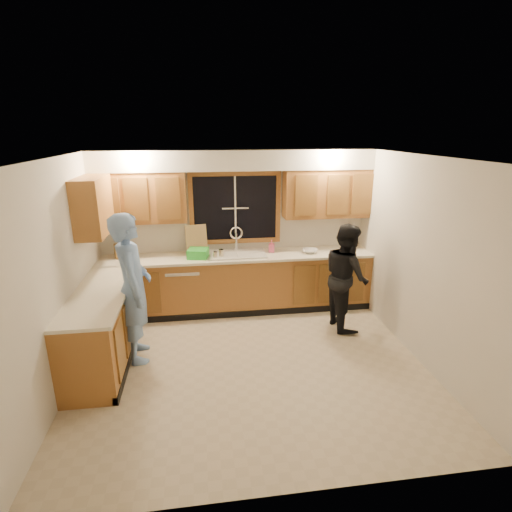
{
  "coord_description": "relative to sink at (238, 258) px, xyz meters",
  "views": [
    {
      "loc": [
        -0.55,
        -4.3,
        2.78
      ],
      "look_at": [
        0.15,
        0.65,
        1.19
      ],
      "focal_mm": 28.0,
      "sensor_mm": 36.0,
      "label": 1
    }
  ],
  "objects": [
    {
      "name": "floor",
      "position": [
        0.0,
        -1.6,
        -0.86
      ],
      "size": [
        4.2,
        4.2,
        0.0
      ],
      "primitive_type": "plane",
      "color": "#BEAE92",
      "rests_on": "ground"
    },
    {
      "name": "ceiling",
      "position": [
        0.0,
        -1.6,
        1.64
      ],
      "size": [
        4.2,
        4.2,
        0.0
      ],
      "primitive_type": "plane",
      "rotation": [
        3.14,
        0.0,
        0.0
      ],
      "color": "white"
    },
    {
      "name": "wall_back",
      "position": [
        0.0,
        0.3,
        0.39
      ],
      "size": [
        4.2,
        0.0,
        4.2
      ],
      "primitive_type": "plane",
      "rotation": [
        1.57,
        0.0,
        0.0
      ],
      "color": "beige",
      "rests_on": "ground"
    },
    {
      "name": "wall_left",
      "position": [
        -2.1,
        -1.6,
        0.39
      ],
      "size": [
        0.0,
        3.8,
        3.8
      ],
      "primitive_type": "plane",
      "rotation": [
        1.57,
        0.0,
        1.57
      ],
      "color": "beige",
      "rests_on": "ground"
    },
    {
      "name": "wall_right",
      "position": [
        2.1,
        -1.6,
        0.39
      ],
      "size": [
        0.0,
        3.8,
        3.8
      ],
      "primitive_type": "plane",
      "rotation": [
        1.57,
        0.0,
        -1.57
      ],
      "color": "beige",
      "rests_on": "ground"
    },
    {
      "name": "base_cabinets_back",
      "position": [
        0.0,
        -0.0,
        -0.42
      ],
      "size": [
        4.2,
        0.6,
        0.88
      ],
      "primitive_type": "cube",
      "color": "#A3672F",
      "rests_on": "ground"
    },
    {
      "name": "base_cabinets_left",
      "position": [
        -1.8,
        -1.25,
        -0.42
      ],
      "size": [
        0.6,
        1.9,
        0.88
      ],
      "primitive_type": "cube",
      "color": "#A3672F",
      "rests_on": "ground"
    },
    {
      "name": "countertop_back",
      "position": [
        0.0,
        -0.02,
        0.04
      ],
      "size": [
        4.2,
        0.63,
        0.04
      ],
      "primitive_type": "cube",
      "color": "#F2E8CB",
      "rests_on": "base_cabinets_back"
    },
    {
      "name": "countertop_left",
      "position": [
        -1.79,
        -1.25,
        0.04
      ],
      "size": [
        0.63,
        1.9,
        0.04
      ],
      "primitive_type": "cube",
      "color": "#F2E8CB",
      "rests_on": "base_cabinets_left"
    },
    {
      "name": "upper_cabinets_left",
      "position": [
        -1.43,
        0.13,
        0.96
      ],
      "size": [
        1.35,
        0.33,
        0.75
      ],
      "primitive_type": "cube",
      "color": "#A3672F",
      "rests_on": "wall_back"
    },
    {
      "name": "upper_cabinets_right",
      "position": [
        1.43,
        0.13,
        0.96
      ],
      "size": [
        1.35,
        0.33,
        0.75
      ],
      "primitive_type": "cube",
      "color": "#A3672F",
      "rests_on": "wall_back"
    },
    {
      "name": "upper_cabinets_return",
      "position": [
        -1.94,
        -0.48,
        0.96
      ],
      "size": [
        0.33,
        0.9,
        0.75
      ],
      "primitive_type": "cube",
      "color": "#A3672F",
      "rests_on": "wall_left"
    },
    {
      "name": "soffit",
      "position": [
        0.0,
        0.12,
        1.49
      ],
      "size": [
        4.2,
        0.35,
        0.3
      ],
      "primitive_type": "cube",
      "color": "silver",
      "rests_on": "wall_back"
    },
    {
      "name": "window_frame",
      "position": [
        0.0,
        0.29,
        0.74
      ],
      "size": [
        1.44,
        0.03,
        1.14
      ],
      "color": "black",
      "rests_on": "wall_back"
    },
    {
      "name": "sink",
      "position": [
        0.0,
        0.0,
        0.0
      ],
      "size": [
        0.86,
        0.52,
        0.57
      ],
      "color": "silver",
      "rests_on": "countertop_back"
    },
    {
      "name": "dishwasher",
      "position": [
        -0.85,
        -0.01,
        -0.45
      ],
      "size": [
        0.6,
        0.56,
        0.82
      ],
      "primitive_type": "cube",
      "color": "white",
      "rests_on": "floor"
    },
    {
      "name": "stove",
      "position": [
        -1.8,
        -1.82,
        -0.41
      ],
      "size": [
        0.58,
        0.75,
        0.9
      ],
      "primitive_type": "cube",
      "color": "white",
      "rests_on": "floor"
    },
    {
      "name": "man",
      "position": [
        -1.4,
        -1.23,
        0.07
      ],
      "size": [
        0.55,
        0.75,
        1.87
      ],
      "primitive_type": "imported",
      "rotation": [
        0.0,
        0.0,
        1.74
      ],
      "color": "#7198D6",
      "rests_on": "floor"
    },
    {
      "name": "woman",
      "position": [
        1.48,
        -0.78,
        -0.09
      ],
      "size": [
        0.63,
        0.78,
        1.54
      ],
      "primitive_type": "imported",
      "rotation": [
        0.0,
        0.0,
        1.63
      ],
      "color": "black",
      "rests_on": "floor"
    },
    {
      "name": "knife_block",
      "position": [
        -1.79,
        0.07,
        0.17
      ],
      "size": [
        0.15,
        0.14,
        0.23
      ],
      "primitive_type": "cube",
      "rotation": [
        0.0,
        0.0,
        0.42
      ],
      "color": "brown",
      "rests_on": "countertop_back"
    },
    {
      "name": "cutting_board",
      "position": [
        -0.63,
        0.21,
        0.28
      ],
      "size": [
        0.35,
        0.18,
        0.44
      ],
      "primitive_type": "cube",
      "rotation": [
        -0.21,
        0.0,
        0.2
      ],
      "color": "tan",
      "rests_on": "countertop_back"
    },
    {
      "name": "dish_crate",
      "position": [
        -0.61,
        -0.06,
        0.12
      ],
      "size": [
        0.34,
        0.33,
        0.14
      ],
      "primitive_type": "cube",
      "rotation": [
        0.0,
        0.0,
        -0.22
      ],
      "color": "green",
      "rests_on": "countertop_back"
    },
    {
      "name": "soap_bottle",
      "position": [
        0.55,
        0.07,
        0.15
      ],
      "size": [
        0.1,
        0.1,
        0.2
      ],
      "primitive_type": "imported",
      "rotation": [
        0.0,
        0.0,
        -0.18
      ],
      "color": "#E65781",
      "rests_on": "countertop_back"
    },
    {
      "name": "bowl",
      "position": [
        1.14,
        -0.06,
        0.08
      ],
      "size": [
        0.29,
        0.29,
        0.06
      ],
      "primitive_type": "imported",
      "rotation": [
        0.0,
        0.0,
        -0.25
      ],
      "color": "silver",
      "rests_on": "countertop_back"
    },
    {
      "name": "can_left",
      "position": [
        -0.36,
        -0.15,
        0.11
      ],
      "size": [
        0.07,
        0.07,
        0.11
      ],
      "primitive_type": "cylinder",
      "rotation": [
        0.0,
        0.0,
        0.09
      ],
      "color": "#BAAC8F",
      "rests_on": "countertop_back"
    },
    {
      "name": "can_right",
      "position": [
        -0.26,
        -0.12,
        0.12
      ],
      "size": [
        0.08,
        0.08,
        0.13
      ],
      "primitive_type": "cylinder",
      "rotation": [
        0.0,
        0.0,
        0.08
      ],
      "color": "#BAAC8F",
      "rests_on": "countertop_back"
    }
  ]
}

